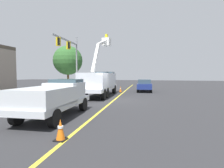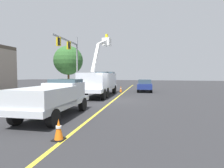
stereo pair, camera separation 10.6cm
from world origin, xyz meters
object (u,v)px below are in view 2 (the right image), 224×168
(service_pickup_truck, at_px, (54,97))
(passing_minivan, at_px, (145,85))
(traffic_cone_mid_front, at_px, (121,89))
(traffic_signal_mast, at_px, (71,53))
(traffic_cone_leading, at_px, (59,130))
(utility_bucket_truck, at_px, (100,81))

(service_pickup_truck, distance_m, passing_minivan, 16.73)
(traffic_cone_mid_front, bearing_deg, passing_minivan, -54.06)
(service_pickup_truck, distance_m, traffic_signal_mast, 14.89)
(traffic_cone_mid_front, bearing_deg, traffic_cone_leading, -174.00)
(service_pickup_truck, height_order, passing_minivan, service_pickup_truck)
(traffic_cone_leading, height_order, traffic_cone_mid_front, traffic_cone_mid_front)
(passing_minivan, height_order, traffic_cone_leading, passing_minivan)
(utility_bucket_truck, relative_size, service_pickup_truck, 1.46)
(traffic_cone_mid_front, bearing_deg, service_pickup_truck, 178.42)
(utility_bucket_truck, relative_size, traffic_cone_leading, 10.82)
(utility_bucket_truck, xyz_separation_m, traffic_signal_mast, (3.16, 5.22, 3.58))
(traffic_cone_leading, height_order, traffic_signal_mast, traffic_signal_mast)
(traffic_cone_leading, relative_size, traffic_cone_mid_front, 0.97)
(passing_minivan, height_order, traffic_cone_mid_front, passing_minivan)
(service_pickup_truck, xyz_separation_m, traffic_signal_mast, (12.95, 6.12, 4.08))
(traffic_cone_mid_front, bearing_deg, utility_bucket_truck, 163.97)
(utility_bucket_truck, distance_m, traffic_signal_mast, 7.08)
(service_pickup_truck, relative_size, traffic_signal_mast, 0.74)
(passing_minivan, distance_m, traffic_signal_mast, 10.90)
(utility_bucket_truck, bearing_deg, traffic_cone_leading, -166.36)
(passing_minivan, xyz_separation_m, traffic_cone_mid_front, (-2.12, 2.93, -0.58))
(traffic_cone_leading, bearing_deg, utility_bucket_truck, 13.64)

